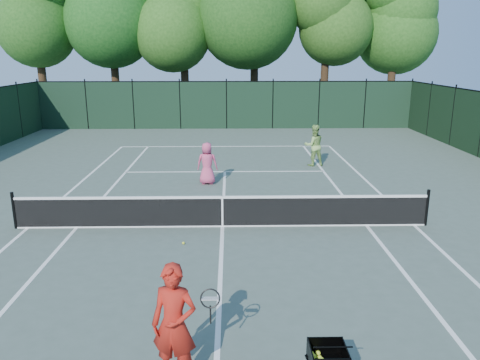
{
  "coord_description": "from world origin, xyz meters",
  "views": [
    {
      "loc": [
        0.24,
        -12.46,
        4.74
      ],
      "look_at": [
        0.52,
        1.0,
        1.1
      ],
      "focal_mm": 35.0,
      "sensor_mm": 36.0,
      "label": 1
    }
  ],
  "objects_px": {
    "ball_hopper": "(328,357)",
    "loose_ball_midcourt": "(183,243)",
    "player_green": "(314,145)",
    "coach": "(174,325)",
    "player_pink": "(207,163)"
  },
  "relations": [
    {
      "from": "coach",
      "to": "player_green",
      "type": "xyz_separation_m",
      "value": [
        4.46,
        13.87,
        -0.04
      ]
    },
    {
      "from": "player_pink",
      "to": "ball_hopper",
      "type": "relative_size",
      "value": 1.65
    },
    {
      "from": "ball_hopper",
      "to": "loose_ball_midcourt",
      "type": "distance_m",
      "value": 6.38
    },
    {
      "from": "player_green",
      "to": "ball_hopper",
      "type": "height_order",
      "value": "player_green"
    },
    {
      "from": "player_pink",
      "to": "player_green",
      "type": "distance_m",
      "value": 5.35
    },
    {
      "from": "ball_hopper",
      "to": "loose_ball_midcourt",
      "type": "bearing_deg",
      "value": 107.41
    },
    {
      "from": "player_green",
      "to": "loose_ball_midcourt",
      "type": "relative_size",
      "value": 26.33
    },
    {
      "from": "player_pink",
      "to": "player_green",
      "type": "height_order",
      "value": "player_green"
    },
    {
      "from": "coach",
      "to": "player_pink",
      "type": "xyz_separation_m",
      "value": [
        -0.04,
        10.98,
        -0.15
      ]
    },
    {
      "from": "coach",
      "to": "loose_ball_midcourt",
      "type": "xyz_separation_m",
      "value": [
        -0.39,
        5.18,
        -0.9
      ]
    },
    {
      "from": "player_green",
      "to": "ball_hopper",
      "type": "xyz_separation_m",
      "value": [
        -2.33,
        -14.5,
        -0.09
      ]
    },
    {
      "from": "player_pink",
      "to": "coach",
      "type": "bearing_deg",
      "value": 93.67
    },
    {
      "from": "player_green",
      "to": "loose_ball_midcourt",
      "type": "xyz_separation_m",
      "value": [
        -4.85,
        -8.69,
        -0.86
      ]
    },
    {
      "from": "player_pink",
      "to": "loose_ball_midcourt",
      "type": "xyz_separation_m",
      "value": [
        -0.35,
        -5.8,
        -0.76
      ]
    },
    {
      "from": "coach",
      "to": "player_pink",
      "type": "relative_size",
      "value": 1.19
    }
  ]
}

